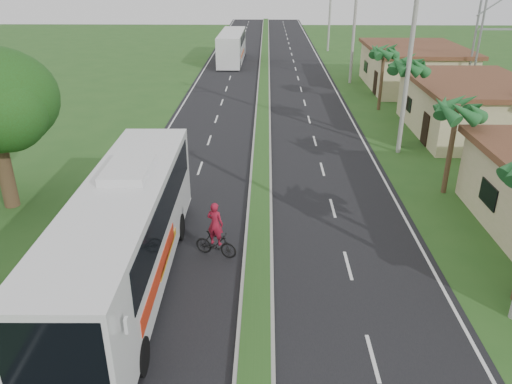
{
  "coord_description": "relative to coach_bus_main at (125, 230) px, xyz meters",
  "views": [
    {
      "loc": [
        0.28,
        -11.47,
        10.65
      ],
      "look_at": [
        -0.14,
        7.88,
        1.8
      ],
      "focal_mm": 35.0,
      "sensor_mm": 36.0,
      "label": 1
    }
  ],
  "objects": [
    {
      "name": "shop_far",
      "position": [
        18.55,
        32.5,
        -0.4
      ],
      "size": [
        8.6,
        11.6,
        3.82
      ],
      "color": "#BFB681",
      "rests_on": "ground"
    },
    {
      "name": "median_strip",
      "position": [
        4.55,
        16.5,
        -2.22
      ],
      "size": [
        1.2,
        160.0,
        0.18
      ],
      "color": "gray",
      "rests_on": "ground"
    },
    {
      "name": "ground",
      "position": [
        4.55,
        -3.5,
        -2.33
      ],
      "size": [
        180.0,
        180.0,
        0.0
      ],
      "primitive_type": "plane",
      "color": "#28541E",
      "rests_on": "ground"
    },
    {
      "name": "coach_bus_main",
      "position": [
        0.0,
        0.0,
        0.0
      ],
      "size": [
        2.99,
        13.14,
        4.23
      ],
      "rotation": [
        0.0,
        0.0,
        0.02
      ],
      "color": "silver",
      "rests_on": "ground"
    },
    {
      "name": "utility_pole_d",
      "position": [
        13.05,
        54.5,
        3.09
      ],
      "size": [
        1.6,
        0.28,
        10.5
      ],
      "color": "gray",
      "rests_on": "ground"
    },
    {
      "name": "palm_verge_b",
      "position": [
        13.95,
        8.5,
        2.03
      ],
      "size": [
        2.4,
        2.4,
        5.05
      ],
      "color": "#473321",
      "rests_on": "ground"
    },
    {
      "name": "coach_bus_far",
      "position": [
        0.68,
        45.74,
        -0.36
      ],
      "size": [
        2.74,
        11.94,
        3.47
      ],
      "rotation": [
        0.0,
        0.0,
        -0.01
      ],
      "color": "white",
      "rests_on": "ground"
    },
    {
      "name": "utility_pole_b",
      "position": [
        13.02,
        14.5,
        3.93
      ],
      "size": [
        3.2,
        0.28,
        12.0
      ],
      "color": "gray",
      "rests_on": "ground"
    },
    {
      "name": "motorcyclist",
      "position": [
        2.87,
        2.13,
        -1.47
      ],
      "size": [
        1.83,
        1.08,
        2.36
      ],
      "rotation": [
        0.0,
        0.0,
        -0.35
      ],
      "color": "black",
      "rests_on": "ground"
    },
    {
      "name": "utility_pole_c",
      "position": [
        13.05,
        34.5,
        3.35
      ],
      "size": [
        1.6,
        0.28,
        11.0
      ],
      "color": "gray",
      "rests_on": "ground"
    },
    {
      "name": "palm_verge_c",
      "position": [
        13.35,
        15.5,
        2.8
      ],
      "size": [
        2.4,
        2.4,
        5.85
      ],
      "color": "#473321",
      "rests_on": "ground"
    },
    {
      "name": "shop_mid",
      "position": [
        18.55,
        18.5,
        -0.47
      ],
      "size": [
        7.6,
        10.6,
        3.67
      ],
      "color": "#BFB681",
      "rests_on": "ground"
    },
    {
      "name": "road_asphalt",
      "position": [
        4.55,
        16.5,
        -2.32
      ],
      "size": [
        14.0,
        160.0,
        0.02
      ],
      "primitive_type": "cube",
      "color": "black",
      "rests_on": "ground"
    },
    {
      "name": "lane_edge_right",
      "position": [
        11.25,
        16.5,
        -2.33
      ],
      "size": [
        0.12,
        160.0,
        0.01
      ],
      "primitive_type": "cube",
      "color": "silver",
      "rests_on": "ground"
    },
    {
      "name": "lane_edge_left",
      "position": [
        -2.15,
        16.5,
        -2.33
      ],
      "size": [
        0.12,
        160.0,
        0.01
      ],
      "primitive_type": "cube",
      "color": "silver",
      "rests_on": "ground"
    },
    {
      "name": "palm_verge_d",
      "position": [
        13.85,
        24.5,
        2.22
      ],
      "size": [
        2.4,
        2.4,
        5.25
      ],
      "color": "#473321",
      "rests_on": "ground"
    }
  ]
}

